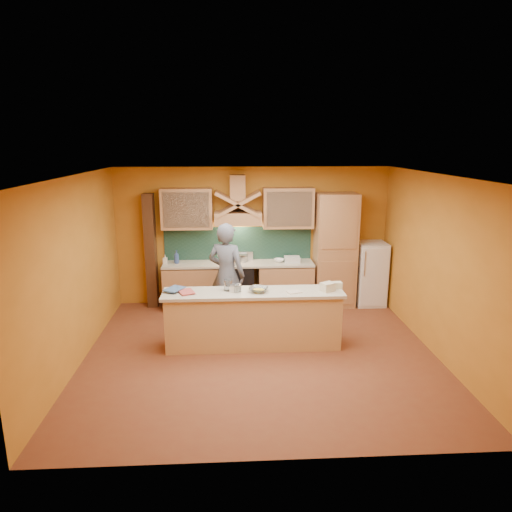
{
  "coord_description": "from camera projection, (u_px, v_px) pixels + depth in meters",
  "views": [
    {
      "loc": [
        -0.45,
        -6.63,
        3.27
      ],
      "look_at": [
        -0.02,
        0.9,
        1.38
      ],
      "focal_mm": 32.0,
      "sensor_mm": 36.0,
      "label": 1
    }
  ],
  "objects": [
    {
      "name": "book_lower",
      "position": [
        180.0,
        293.0,
        7.18
      ],
      "size": [
        0.31,
        0.36,
        0.03
      ],
      "primitive_type": "imported",
      "rotation": [
        0.0,
        0.0,
        0.37
      ],
      "color": "#BD4943",
      "rests_on": "island_top"
    },
    {
      "name": "soap_bottle_b",
      "position": [
        176.0,
        257.0,
        9.05
      ],
      "size": [
        0.14,
        0.14,
        0.26
      ],
      "primitive_type": "imported",
      "rotation": [
        0.0,
        0.0,
        0.54
      ],
      "color": "#324A8B",
      "rests_on": "counter_top"
    },
    {
      "name": "jar_small",
      "position": [
        237.0,
        288.0,
        7.25
      ],
      "size": [
        0.15,
        0.15,
        0.13
      ],
      "primitive_type": "cylinder",
      "rotation": [
        0.0,
        0.0,
        -0.38
      ],
      "color": "silver",
      "rests_on": "island_top"
    },
    {
      "name": "hood_chimney",
      "position": [
        238.0,
        188.0,
        8.92
      ],
      "size": [
        0.3,
        0.3,
        0.5
      ],
      "primitive_type": "cube",
      "color": "tan",
      "rests_on": "wall_back"
    },
    {
      "name": "floor",
      "position": [
        260.0,
        354.0,
        7.24
      ],
      "size": [
        5.5,
        5.0,
        0.01
      ],
      "primitive_type": "cube",
      "color": "brown",
      "rests_on": "ground"
    },
    {
      "name": "pot_small",
      "position": [
        243.0,
        259.0,
        9.22
      ],
      "size": [
        0.21,
        0.21,
        0.14
      ],
      "primitive_type": "cylinder",
      "rotation": [
        0.0,
        0.0,
        0.05
      ],
      "color": "#B2B3BA",
      "rests_on": "stove"
    },
    {
      "name": "island_body",
      "position": [
        253.0,
        321.0,
        7.42
      ],
      "size": [
        2.8,
        0.55,
        0.88
      ],
      "primitive_type": "cube",
      "color": "tan",
      "rests_on": "floor"
    },
    {
      "name": "wall_left",
      "position": [
        76.0,
        272.0,
        6.75
      ],
      "size": [
        0.02,
        5.0,
        2.8
      ],
      "primitive_type": "cube",
      "color": "#C77F26",
      "rests_on": "floor"
    },
    {
      "name": "pantry_column",
      "position": [
        335.0,
        250.0,
        9.19
      ],
      "size": [
        0.8,
        0.6,
        2.3
      ],
      "primitive_type": "cube",
      "color": "tan",
      "rests_on": "floor"
    },
    {
      "name": "backsplash",
      "position": [
        238.0,
        244.0,
        9.33
      ],
      "size": [
        3.0,
        0.03,
        0.7
      ],
      "primitive_type": "cube",
      "color": "#19392F",
      "rests_on": "wall_back"
    },
    {
      "name": "counter_top",
      "position": [
        238.0,
        264.0,
        9.14
      ],
      "size": [
        3.0,
        0.62,
        0.04
      ],
      "primitive_type": "cube",
      "color": "beige",
      "rests_on": "base_cabinet_left"
    },
    {
      "name": "dish_rack",
      "position": [
        292.0,
        259.0,
        9.18
      ],
      "size": [
        0.32,
        0.25,
        0.11
      ],
      "primitive_type": "cube",
      "rotation": [
        0.0,
        0.0,
        -0.03
      ],
      "color": "silver",
      "rests_on": "counter_top"
    },
    {
      "name": "grocery_bag_a",
      "position": [
        328.0,
        287.0,
        7.32
      ],
      "size": [
        0.26,
        0.24,
        0.13
      ],
      "primitive_type": "cube",
      "rotation": [
        0.0,
        0.0,
        0.51
      ],
      "color": "beige",
      "rests_on": "island_top"
    },
    {
      "name": "trim_column_left",
      "position": [
        151.0,
        251.0,
        9.13
      ],
      "size": [
        0.2,
        0.3,
        2.3
      ],
      "primitive_type": "cube",
      "color": "#472816",
      "rests_on": "floor"
    },
    {
      "name": "jar_large",
      "position": [
        228.0,
        285.0,
        7.34
      ],
      "size": [
        0.16,
        0.16,
        0.18
      ],
      "primitive_type": "cylinder",
      "rotation": [
        0.0,
        0.0,
        0.17
      ],
      "color": "silver",
      "rests_on": "island_top"
    },
    {
      "name": "wall_right",
      "position": [
        438.0,
        266.0,
        7.05
      ],
      "size": [
        0.02,
        5.0,
        2.8
      ],
      "primitive_type": "cube",
      "color": "#C77F26",
      "rests_on": "floor"
    },
    {
      "name": "upper_cabinet_right",
      "position": [
        288.0,
        208.0,
        9.05
      ],
      "size": [
        1.0,
        0.35,
        0.8
      ],
      "primitive_type": "cube",
      "color": "tan",
      "rests_on": "wall_back"
    },
    {
      "name": "base_cabinet_right",
      "position": [
        285.0,
        285.0,
        9.31
      ],
      "size": [
        1.1,
        0.6,
        0.86
      ],
      "primitive_type": "cube",
      "color": "tan",
      "rests_on": "floor"
    },
    {
      "name": "wall_back",
      "position": [
        253.0,
        236.0,
        9.33
      ],
      "size": [
        5.5,
        0.02,
        2.8
      ],
      "primitive_type": "cube",
      "color": "#C77F26",
      "rests_on": "floor"
    },
    {
      "name": "cloth",
      "position": [
        294.0,
        292.0,
        7.26
      ],
      "size": [
        0.26,
        0.23,
        0.01
      ],
      "primitive_type": "cube",
      "rotation": [
        0.0,
        0.0,
        0.36
      ],
      "color": "beige",
      "rests_on": "island_top"
    },
    {
      "name": "ceiling",
      "position": [
        261.0,
        176.0,
        6.56
      ],
      "size": [
        5.5,
        5.0,
        0.01
      ],
      "primitive_type": "cube",
      "color": "white",
      "rests_on": "wall_back"
    },
    {
      "name": "kitchen_scale",
      "position": [
        234.0,
        289.0,
        7.29
      ],
      "size": [
        0.14,
        0.14,
        0.09
      ],
      "primitive_type": "cube",
      "rotation": [
        0.0,
        0.0,
        -0.36
      ],
      "color": "white",
      "rests_on": "island_top"
    },
    {
      "name": "wall_front",
      "position": [
        278.0,
        338.0,
        4.48
      ],
      "size": [
        5.5,
        0.02,
        2.8
      ],
      "primitive_type": "cube",
      "color": "#C77F26",
      "rests_on": "floor"
    },
    {
      "name": "book_upper",
      "position": [
        168.0,
        288.0,
        7.36
      ],
      "size": [
        0.36,
        0.4,
        0.02
      ],
      "primitive_type": "imported",
      "rotation": [
        0.0,
        0.0,
        -0.52
      ],
      "color": "#426292",
      "rests_on": "island_top"
    },
    {
      "name": "bowl_back",
      "position": [
        279.0,
        260.0,
        9.19
      ],
      "size": [
        0.22,
        0.22,
        0.06
      ],
      "primitive_type": "imported",
      "rotation": [
        0.0,
        0.0,
        0.09
      ],
      "color": "white",
      "rests_on": "counter_top"
    },
    {
      "name": "fridge",
      "position": [
        370.0,
        274.0,
        9.35
      ],
      "size": [
        0.58,
        0.6,
        1.3
      ],
      "primitive_type": "cube",
      "color": "white",
      "rests_on": "floor"
    },
    {
      "name": "soap_bottle_a",
      "position": [
        165.0,
        259.0,
        9.02
      ],
      "size": [
        0.09,
        0.09,
        0.19
      ],
      "primitive_type": "imported",
      "rotation": [
        0.0,
        0.0,
        -0.04
      ],
      "color": "silver",
      "rests_on": "counter_top"
    },
    {
      "name": "person",
      "position": [
        227.0,
        275.0,
        8.19
      ],
      "size": [
        0.82,
        0.7,
        1.9
      ],
      "primitive_type": "imported",
      "rotation": [
        0.0,
        0.0,
        2.72
      ],
      "color": "slate",
      "rests_on": "floor"
    },
    {
      "name": "range_hood",
      "position": [
        238.0,
        218.0,
        8.96
      ],
      "size": [
        0.92,
        0.5,
        0.24
      ],
      "primitive_type": "cube",
      "color": "tan",
      "rests_on": "wall_back"
    },
    {
      "name": "base_cabinet_left",
      "position": [
        192.0,
        287.0,
        9.2
      ],
      "size": [
        1.1,
        0.6,
        0.86
      ],
      "primitive_type": "cube",
      "color": "tan",
      "rests_on": "floor"
    },
    {
      "name": "stove",
      "position": [
        239.0,
        285.0,
        9.25
      ],
      "size": [
        0.6,
        0.58,
        0.9
      ],
      "primitive_type": "cube",
      "color": "black",
      "rests_on": "floor"
    },
    {
      "name": "pot_large",
      "position": [
        231.0,
        262.0,
        8.98
      ],
      "size": [
        0.26,
        0.26,
        0.14
      ],
      "primitive_type": "cylinder",
      "rotation": [
        0.0,
        0.0,
        -0.07
      ],
      "color": "#ADADB4",
      "rests_on": "stove"
    },
    {
      "name": "island_top",
      "position": [
        253.0,
        293.0,
        7.31
      ],
      "size": [
        2.9,
        0.62,
        0.05
      ],
      "primitive_type": "cube",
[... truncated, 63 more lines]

